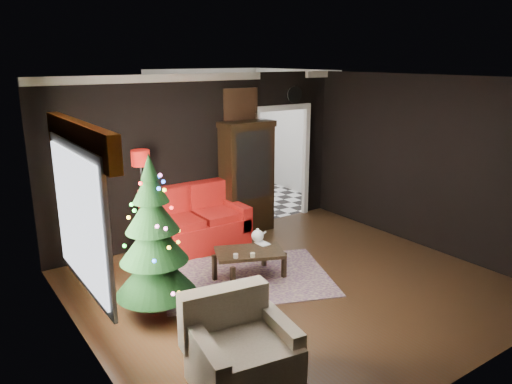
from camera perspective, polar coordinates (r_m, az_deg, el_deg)
floor at (r=6.89m, az=4.35°, el=-10.92°), size 5.50×5.50×0.00m
ceiling at (r=6.18m, az=4.89°, el=13.02°), size 5.50×5.50×0.00m
wall_back at (r=8.43m, az=-6.24°, el=4.02°), size 5.50×0.00×5.50m
wall_front at (r=4.83m, az=23.82°, el=-5.98°), size 5.50×0.00×5.50m
wall_left at (r=5.18m, az=-19.73°, el=-4.15°), size 0.00×5.50×5.50m
wall_right at (r=8.38m, az=19.36°, el=3.17°), size 0.00×5.50×5.50m
doorway at (r=9.41m, az=2.94°, el=3.12°), size 1.10×0.10×2.10m
left_window at (r=5.36m, az=-19.94°, el=-2.96°), size 0.05×1.60×1.40m
valance at (r=5.19m, az=-19.92°, el=5.81°), size 0.12×2.10×0.35m
kitchen_floor at (r=10.86m, az=-1.98°, el=-0.90°), size 3.00×3.00×0.00m
kitchen_window at (r=11.74m, az=-5.94°, el=8.74°), size 0.70×0.06×0.70m
rug at (r=7.11m, az=-1.09°, el=-9.98°), size 2.80×2.45×0.01m
loveseat at (r=8.09m, az=-7.00°, el=-3.09°), size 1.70×0.90×1.00m
curio_cabinet at (r=8.71m, az=-1.10°, el=1.46°), size 0.90×0.45×1.90m
floor_lamp at (r=7.71m, az=-12.97°, el=-1.74°), size 0.37×0.37×1.78m
christmas_tree at (r=5.82m, az=-11.89°, el=-5.05°), size 1.08×1.08×1.83m
armchair at (r=4.75m, az=-1.56°, el=-17.73°), size 1.06×1.06×0.95m
coffee_table at (r=6.99m, az=-0.77°, el=-8.46°), size 1.08×0.88×0.42m
teapot at (r=7.20m, az=0.19°, el=-5.09°), size 0.24×0.24×0.19m
cup_a at (r=6.67m, az=-2.39°, el=-7.45°), size 0.09×0.09×0.06m
cup_b at (r=6.69m, az=-0.39°, el=-7.36°), size 0.07×0.07×0.06m
book at (r=7.06m, az=0.29°, el=-5.45°), size 0.15×0.02×0.21m
wall_clock at (r=9.33m, az=4.49°, el=11.25°), size 0.32×0.32×0.06m
painting at (r=8.64m, az=-1.83°, el=10.09°), size 0.62×0.05×0.52m
kitchen_counter at (r=11.74m, az=-5.18°, el=2.56°), size 1.80×0.60×0.90m
kitchen_table at (r=10.36m, az=-2.49°, el=0.44°), size 0.70×0.70×0.75m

